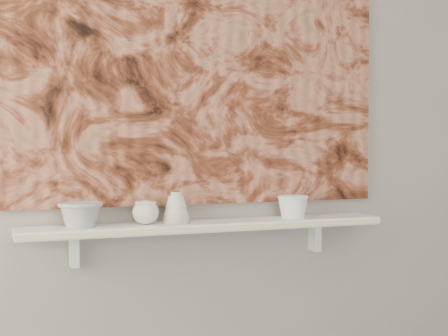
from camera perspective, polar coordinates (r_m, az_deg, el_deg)
name	(u,v)px	position (r m, az deg, el deg)	size (l,w,h in m)	color
wall_back	(200,111)	(2.44, -2.17, 5.19)	(3.60, 3.60, 0.00)	gray
shelf	(209,226)	(2.36, -1.42, -5.28)	(1.40, 0.18, 0.03)	white
shelf_stripe	(217,229)	(2.27, -0.64, -5.55)	(1.40, 0.01, 0.02)	beige
bracket_left	(74,250)	(2.32, -13.54, -7.32)	(0.03, 0.06, 0.12)	white
bracket_right	(315,236)	(2.63, 8.30, -6.21)	(0.03, 0.06, 0.12)	white
painting	(202,62)	(2.44, -2.06, 9.67)	(1.50, 0.03, 1.10)	brown
house_motif	(306,142)	(2.59, 7.52, 2.37)	(0.09, 0.00, 0.08)	black
bowl_grey	(80,214)	(2.24, -12.99, -4.15)	(0.16, 0.16, 0.09)	#999997
cup_cream	(146,212)	(2.29, -7.18, -4.05)	(0.10, 0.10, 0.09)	silver
bell_vessel	(176,207)	(2.31, -4.40, -3.61)	(0.11, 0.11, 0.12)	beige
bowl_white	(293,207)	(2.49, 6.31, -3.52)	(0.12, 0.12, 0.09)	white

